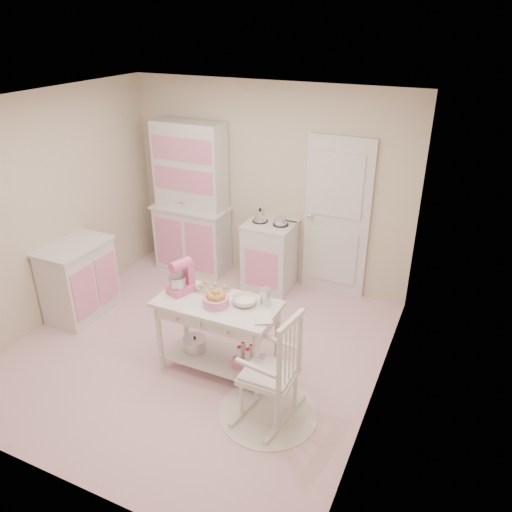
{
  "coord_description": "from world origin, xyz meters",
  "views": [
    {
      "loc": [
        2.45,
        -3.76,
        3.32
      ],
      "look_at": [
        0.56,
        0.31,
        1.11
      ],
      "focal_mm": 35.0,
      "sensor_mm": 36.0,
      "label": 1
    }
  ],
  "objects_px": {
    "hutch": "(190,199)",
    "stand_mixer": "(180,277)",
    "rocking_chair": "(269,365)",
    "stove": "(270,256)",
    "work_table": "(218,337)",
    "bread_basket": "(216,301)",
    "base_cabinet": "(79,280)"
  },
  "relations": [
    {
      "from": "hutch",
      "to": "stand_mixer",
      "type": "distance_m",
      "value": 2.08
    },
    {
      "from": "stand_mixer",
      "to": "rocking_chair",
      "type": "bearing_deg",
      "value": 0.13
    },
    {
      "from": "stove",
      "to": "rocking_chair",
      "type": "relative_size",
      "value": 0.84
    },
    {
      "from": "stand_mixer",
      "to": "hutch",
      "type": "bearing_deg",
      "value": 137.86
    },
    {
      "from": "hutch",
      "to": "stand_mixer",
      "type": "xyz_separation_m",
      "value": [
        0.99,
        -1.83,
        -0.07
      ]
    },
    {
      "from": "work_table",
      "to": "stand_mixer",
      "type": "xyz_separation_m",
      "value": [
        -0.42,
        0.02,
        0.57
      ]
    },
    {
      "from": "hutch",
      "to": "stove",
      "type": "distance_m",
      "value": 1.33
    },
    {
      "from": "work_table",
      "to": "stove",
      "type": "bearing_deg",
      "value": 96.81
    },
    {
      "from": "rocking_chair",
      "to": "work_table",
      "type": "relative_size",
      "value": 0.92
    },
    {
      "from": "stove",
      "to": "work_table",
      "type": "bearing_deg",
      "value": -83.19
    },
    {
      "from": "rocking_chair",
      "to": "work_table",
      "type": "height_order",
      "value": "rocking_chair"
    },
    {
      "from": "stand_mixer",
      "to": "bread_basket",
      "type": "xyz_separation_m",
      "value": [
        0.44,
        -0.07,
        -0.12
      ]
    },
    {
      "from": "base_cabinet",
      "to": "bread_basket",
      "type": "bearing_deg",
      "value": -8.17
    },
    {
      "from": "base_cabinet",
      "to": "stand_mixer",
      "type": "relative_size",
      "value": 2.71
    },
    {
      "from": "hutch",
      "to": "bread_basket",
      "type": "xyz_separation_m",
      "value": [
        1.43,
        -1.9,
        -0.19
      ]
    },
    {
      "from": "hutch",
      "to": "stand_mixer",
      "type": "height_order",
      "value": "hutch"
    },
    {
      "from": "bread_basket",
      "to": "stove",
      "type": "bearing_deg",
      "value": 97.24
    },
    {
      "from": "hutch",
      "to": "work_table",
      "type": "distance_m",
      "value": 2.41
    },
    {
      "from": "hutch",
      "to": "bread_basket",
      "type": "distance_m",
      "value": 2.38
    },
    {
      "from": "work_table",
      "to": "bread_basket",
      "type": "distance_m",
      "value": 0.45
    },
    {
      "from": "hutch",
      "to": "stand_mixer",
      "type": "relative_size",
      "value": 6.12
    },
    {
      "from": "stand_mixer",
      "to": "bread_basket",
      "type": "bearing_deg",
      "value": 10.24
    },
    {
      "from": "stove",
      "to": "work_table",
      "type": "height_order",
      "value": "stove"
    },
    {
      "from": "stove",
      "to": "stand_mixer",
      "type": "relative_size",
      "value": 2.71
    },
    {
      "from": "stove",
      "to": "rocking_chair",
      "type": "bearing_deg",
      "value": -66.85
    },
    {
      "from": "stove",
      "to": "stand_mixer",
      "type": "height_order",
      "value": "stand_mixer"
    },
    {
      "from": "hutch",
      "to": "stove",
      "type": "relative_size",
      "value": 2.26
    },
    {
      "from": "stove",
      "to": "hutch",
      "type": "bearing_deg",
      "value": 177.61
    },
    {
      "from": "stove",
      "to": "base_cabinet",
      "type": "distance_m",
      "value": 2.37
    },
    {
      "from": "stove",
      "to": "work_table",
      "type": "distance_m",
      "value": 1.81
    },
    {
      "from": "stove",
      "to": "rocking_chair",
      "type": "xyz_separation_m",
      "value": [
        0.93,
        -2.17,
        0.09
      ]
    },
    {
      "from": "rocking_chair",
      "to": "work_table",
      "type": "bearing_deg",
      "value": 161.12
    }
  ]
}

